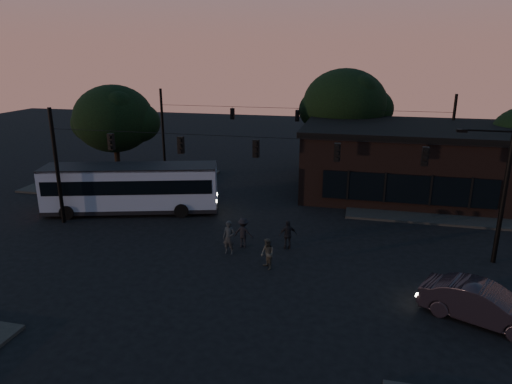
% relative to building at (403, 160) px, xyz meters
% --- Properties ---
extents(ground, '(120.00, 120.00, 0.00)m').
position_rel_building_xyz_m(ground, '(-9.00, -15.97, -2.71)').
color(ground, black).
rests_on(ground, ground).
extents(sidewalk_far_right, '(14.00, 10.00, 0.15)m').
position_rel_building_xyz_m(sidewalk_far_right, '(3.00, -1.97, -2.63)').
color(sidewalk_far_right, black).
rests_on(sidewalk_far_right, ground).
extents(sidewalk_far_left, '(14.00, 10.00, 0.15)m').
position_rel_building_xyz_m(sidewalk_far_left, '(-23.00, -1.97, -2.63)').
color(sidewalk_far_left, black).
rests_on(sidewalk_far_left, ground).
extents(building, '(15.40, 10.41, 5.40)m').
position_rel_building_xyz_m(building, '(0.00, 0.00, 0.00)').
color(building, black).
rests_on(building, ground).
extents(tree_behind, '(7.60, 7.60, 9.43)m').
position_rel_building_xyz_m(tree_behind, '(-5.00, 6.03, 3.48)').
color(tree_behind, black).
rests_on(tree_behind, ground).
extents(tree_left, '(6.40, 6.40, 8.30)m').
position_rel_building_xyz_m(tree_left, '(-23.00, -2.97, 2.86)').
color(tree_left, black).
rests_on(tree_left, ground).
extents(signal_rig_near, '(26.24, 0.30, 7.50)m').
position_rel_building_xyz_m(signal_rig_near, '(-9.00, -11.97, 1.74)').
color(signal_rig_near, black).
rests_on(signal_rig_near, ground).
extents(signal_rig_far, '(26.24, 0.30, 7.50)m').
position_rel_building_xyz_m(signal_rig_far, '(-9.00, 4.03, 1.50)').
color(signal_rig_far, black).
rests_on(signal_rig_far, ground).
extents(bus, '(12.11, 5.91, 3.33)m').
position_rel_building_xyz_m(bus, '(-18.56, -9.03, -0.84)').
color(bus, '#7F89A2').
rests_on(bus, ground).
extents(car, '(5.15, 3.59, 1.61)m').
position_rel_building_xyz_m(car, '(2.06, -18.19, -1.90)').
color(car, black).
rests_on(car, ground).
extents(pedestrian_a, '(0.72, 0.50, 1.91)m').
position_rel_building_xyz_m(pedestrian_a, '(-10.01, -14.16, -1.75)').
color(pedestrian_a, black).
rests_on(pedestrian_a, ground).
extents(pedestrian_b, '(0.98, 1.01, 1.63)m').
position_rel_building_xyz_m(pedestrian_b, '(-7.57, -15.47, -1.89)').
color(pedestrian_b, '#2C2D29').
rests_on(pedestrian_b, ground).
extents(pedestrian_c, '(1.10, 0.79, 1.73)m').
position_rel_building_xyz_m(pedestrian_c, '(-6.96, -12.78, -1.84)').
color(pedestrian_c, black).
rests_on(pedestrian_c, ground).
extents(pedestrian_d, '(1.17, 0.73, 1.75)m').
position_rel_building_xyz_m(pedestrian_d, '(-9.48, -13.07, -1.83)').
color(pedestrian_d, black).
rests_on(pedestrian_d, ground).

